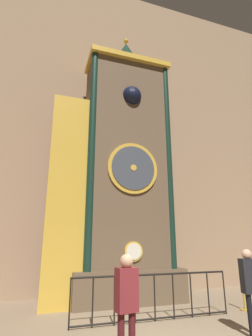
# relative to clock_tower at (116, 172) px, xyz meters

# --- Properties ---
(cathedral_back_wall) EXTENTS (24.00, 0.32, 13.98)m
(cathedral_back_wall) POSITION_rel_clock_tower_xyz_m (-0.04, 1.49, 2.75)
(cathedral_back_wall) COLOR #997A5B
(cathedral_back_wall) RESTS_ON ground_plane
(clock_tower) EXTENTS (4.53, 1.81, 10.08)m
(clock_tower) POSITION_rel_clock_tower_xyz_m (0.00, 0.00, 0.00)
(clock_tower) COLOR brown
(clock_tower) RESTS_ON ground_plane
(railing_fence) EXTENTS (4.19, 0.05, 1.09)m
(railing_fence) POSITION_rel_clock_tower_xyz_m (0.42, -2.16, -3.64)
(railing_fence) COLOR black
(railing_fence) RESTS_ON ground_plane
(visitor_near) EXTENTS (0.37, 0.26, 1.67)m
(visitor_near) POSITION_rel_clock_tower_xyz_m (-1.05, -4.31, -3.22)
(visitor_near) COLOR #461518
(visitor_near) RESTS_ON ground_plane
(visitor_far) EXTENTS (0.38, 0.29, 1.71)m
(visitor_far) POSITION_rel_clock_tower_xyz_m (1.89, -3.82, -3.20)
(visitor_far) COLOR black
(visitor_far) RESTS_ON ground_plane
(stanchion_post) EXTENTS (0.28, 0.28, 1.08)m
(stanchion_post) POSITION_rel_clock_tower_xyz_m (3.25, -2.03, -3.88)
(stanchion_post) COLOR #B28E33
(stanchion_post) RESTS_ON ground_plane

